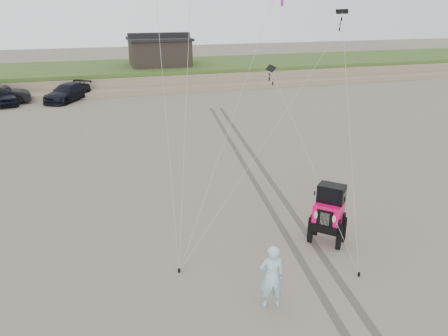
{
  "coord_description": "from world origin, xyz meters",
  "views": [
    {
      "loc": [
        -5.49,
        -10.42,
        7.9
      ],
      "look_at": [
        -1.35,
        3.0,
        2.6
      ],
      "focal_mm": 35.0,
      "sensor_mm": 36.0,
      "label": 1
    }
  ],
  "objects_px": {
    "truck_a": "(3,95)",
    "jeep": "(328,221)",
    "cabin": "(160,51)",
    "truck_c": "(68,92)",
    "man": "(272,277)"
  },
  "relations": [
    {
      "from": "truck_a",
      "to": "jeep",
      "type": "xyz_separation_m",
      "value": [
        14.37,
        -28.11,
        0.06
      ]
    },
    {
      "from": "cabin",
      "to": "jeep",
      "type": "distance_m",
      "value": 35.66
    },
    {
      "from": "truck_c",
      "to": "man",
      "type": "bearing_deg",
      "value": -45.36
    },
    {
      "from": "jeep",
      "to": "man",
      "type": "bearing_deg",
      "value": -95.17
    },
    {
      "from": "truck_a",
      "to": "truck_c",
      "type": "xyz_separation_m",
      "value": [
        5.09,
        -0.15,
        -0.06
      ]
    },
    {
      "from": "man",
      "to": "truck_a",
      "type": "bearing_deg",
      "value": -59.76
    },
    {
      "from": "truck_a",
      "to": "man",
      "type": "bearing_deg",
      "value": -84.4
    },
    {
      "from": "cabin",
      "to": "truck_c",
      "type": "relative_size",
      "value": 1.26
    },
    {
      "from": "jeep",
      "to": "cabin",
      "type": "bearing_deg",
      "value": 135.59
    },
    {
      "from": "jeep",
      "to": "man",
      "type": "xyz_separation_m",
      "value": [
        -3.22,
        -2.62,
        0.1
      ]
    },
    {
      "from": "truck_a",
      "to": "jeep",
      "type": "bearing_deg",
      "value": -77.26
    },
    {
      "from": "truck_a",
      "to": "jeep",
      "type": "distance_m",
      "value": 31.57
    },
    {
      "from": "cabin",
      "to": "man",
      "type": "height_order",
      "value": "cabin"
    },
    {
      "from": "truck_a",
      "to": "jeep",
      "type": "height_order",
      "value": "jeep"
    },
    {
      "from": "cabin",
      "to": "truck_c",
      "type": "bearing_deg",
      "value": -140.78
    }
  ]
}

